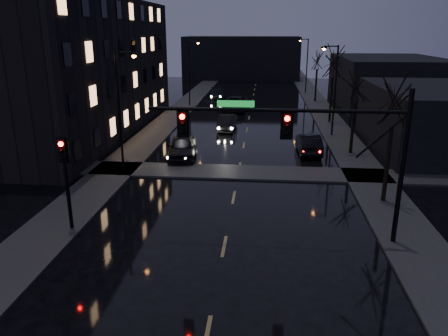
% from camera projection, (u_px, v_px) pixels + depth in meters
% --- Properties ---
extents(sidewalk_left, '(3.00, 140.00, 0.12)m').
position_uv_depth(sidewalk_left, '(167.00, 121.00, 45.89)').
color(sidewalk_left, '#2D2D2B').
rests_on(sidewalk_left, ground).
extents(sidewalk_right, '(3.00, 140.00, 0.12)m').
position_uv_depth(sidewalk_right, '(332.00, 124.00, 44.40)').
color(sidewalk_right, '#2D2D2B').
rests_on(sidewalk_right, ground).
extents(sidewalk_cross, '(40.00, 3.00, 0.12)m').
position_uv_depth(sidewalk_cross, '(238.00, 172.00, 29.49)').
color(sidewalk_cross, '#2D2D2B').
rests_on(sidewalk_cross, ground).
extents(apartment_block, '(12.00, 30.00, 12.00)m').
position_uv_depth(apartment_block, '(67.00, 67.00, 40.05)').
color(apartment_block, black).
rests_on(apartment_block, ground).
extents(commercial_right_near, '(10.00, 14.00, 5.00)m').
position_uv_depth(commercial_right_near, '(440.00, 119.00, 34.50)').
color(commercial_right_near, black).
rests_on(commercial_right_near, ground).
extents(commercial_right_far, '(12.00, 18.00, 6.00)m').
position_uv_depth(commercial_right_far, '(387.00, 81.00, 55.10)').
color(commercial_right_far, black).
rests_on(commercial_right_far, ground).
extents(far_block, '(22.00, 10.00, 8.00)m').
position_uv_depth(far_block, '(242.00, 58.00, 85.02)').
color(far_block, black).
rests_on(far_block, ground).
extents(signal_mast, '(11.11, 0.41, 7.00)m').
position_uv_depth(signal_mast, '(316.00, 137.00, 18.67)').
color(signal_mast, black).
rests_on(signal_mast, ground).
extents(signal_pole_left, '(0.35, 0.41, 4.53)m').
position_uv_depth(signal_pole_left, '(65.00, 171.00, 20.23)').
color(signal_pole_left, black).
rests_on(signal_pole_left, ground).
extents(tree_near, '(3.52, 3.52, 8.08)m').
position_uv_depth(tree_near, '(396.00, 91.00, 22.61)').
color(tree_near, black).
rests_on(tree_near, ground).
extents(tree_mid_a, '(3.30, 3.30, 7.58)m').
position_uv_depth(tree_mid_a, '(357.00, 78.00, 32.22)').
color(tree_mid_a, black).
rests_on(tree_mid_a, ground).
extents(tree_mid_b, '(3.74, 3.74, 8.59)m').
position_uv_depth(tree_mid_b, '(334.00, 58.00, 43.37)').
color(tree_mid_b, black).
rests_on(tree_mid_b, ground).
extents(tree_far, '(3.43, 3.43, 7.88)m').
position_uv_depth(tree_far, '(318.00, 55.00, 56.82)').
color(tree_far, black).
rests_on(tree_far, ground).
extents(streetlight_l_near, '(1.53, 0.28, 8.00)m').
position_uv_depth(streetlight_l_near, '(122.00, 102.00, 28.25)').
color(streetlight_l_near, black).
rests_on(streetlight_l_near, ground).
extents(streetlight_l_far, '(1.53, 0.28, 8.00)m').
position_uv_depth(streetlight_l_far, '(191.00, 68.00, 53.87)').
color(streetlight_l_far, black).
rests_on(streetlight_l_far, ground).
extents(streetlight_r_mid, '(1.53, 0.28, 8.00)m').
position_uv_depth(streetlight_r_mid, '(333.00, 83.00, 38.31)').
color(streetlight_r_mid, black).
rests_on(streetlight_r_mid, ground).
extents(streetlight_r_far, '(1.53, 0.28, 8.00)m').
position_uv_depth(streetlight_r_far, '(306.00, 61.00, 64.88)').
color(streetlight_r_far, black).
rests_on(streetlight_r_far, ground).
extents(oncoming_car_a, '(2.58, 5.25, 1.72)m').
position_uv_depth(oncoming_car_a, '(182.00, 147.00, 32.72)').
color(oncoming_car_a, black).
rests_on(oncoming_car_a, ground).
extents(oncoming_car_b, '(1.72, 4.44, 1.44)m').
position_uv_depth(oncoming_car_b, '(227.00, 123.00, 41.91)').
color(oncoming_car_b, black).
rests_on(oncoming_car_b, ground).
extents(oncoming_car_c, '(3.09, 6.05, 1.64)m').
position_uv_depth(oncoming_car_c, '(235.00, 104.00, 51.93)').
color(oncoming_car_c, black).
rests_on(oncoming_car_c, ground).
extents(oncoming_car_d, '(2.56, 4.96, 1.38)m').
position_uv_depth(oncoming_car_d, '(217.00, 94.00, 60.84)').
color(oncoming_car_d, black).
rests_on(oncoming_car_d, ground).
extents(lead_car, '(1.82, 4.73, 1.54)m').
position_uv_depth(lead_car, '(309.00, 144.00, 34.06)').
color(lead_car, black).
rests_on(lead_car, ground).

